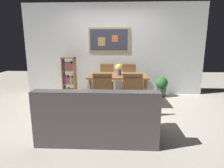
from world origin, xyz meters
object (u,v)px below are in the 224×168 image
object	(u,v)px
dining_table	(118,79)
potted_ivy	(161,86)
dining_chair_far_right	(129,78)
dining_chair_near_left	(103,91)
dining_chair_near_right	(132,91)
leather_couch	(98,120)
dining_chair_far_left	(107,77)
flower_vase	(119,69)
bookshelf	(69,77)
tv_remote	(127,74)

from	to	relation	value
dining_table	potted_ivy	bearing A→B (deg)	31.67
dining_chair_far_right	dining_chair_near_left	size ratio (longest dim) A/B	1.00
dining_chair_near_right	dining_chair_far_right	bearing A→B (deg)	89.66
dining_table	dining_chair_near_left	xyz separation A→B (m)	(-0.29, -0.77, -0.10)
dining_table	leather_couch	world-z (taller)	leather_couch
dining_chair_near_left	dining_chair_near_right	bearing A→B (deg)	-0.09
dining_chair_near_left	potted_ivy	xyz separation A→B (m)	(1.52, 1.52, -0.23)
potted_ivy	dining_chair_near_right	bearing A→B (deg)	-121.32
dining_chair_near_left	potted_ivy	distance (m)	2.17
dining_chair_far_left	flower_vase	bearing A→B (deg)	-66.65
dining_chair_far_right	dining_chair_far_left	xyz separation A→B (m)	(-0.64, 0.00, 0.00)
dining_chair_near_left	leather_couch	bearing A→B (deg)	-89.93
dining_table	dining_chair_near_left	size ratio (longest dim) A/B	1.54
dining_table	bookshelf	xyz separation A→B (m)	(-1.39, 0.69, -0.10)
dining_chair_near_right	dining_table	bearing A→B (deg)	111.38
dining_chair_near_right	dining_chair_far_left	xyz separation A→B (m)	(-0.63, 1.54, 0.00)
dining_table	dining_chair_far_right	distance (m)	0.84
dining_table	bookshelf	distance (m)	1.55
bookshelf	potted_ivy	world-z (taller)	bookshelf
leather_couch	potted_ivy	world-z (taller)	leather_couch
tv_remote	dining_chair_near_right	bearing A→B (deg)	-84.50
dining_chair_near_left	leather_couch	xyz separation A→B (m)	(0.00, -0.95, -0.23)
dining_table	dining_chair_near_right	bearing A→B (deg)	-68.62
dining_chair_far_left	dining_chair_near_right	bearing A→B (deg)	-67.83
dining_table	potted_ivy	size ratio (longest dim) A/B	2.41
dining_chair_far_left	leather_couch	world-z (taller)	dining_chair_far_left
leather_couch	flower_vase	bearing A→B (deg)	79.21
dining_chair_near_right	bookshelf	size ratio (longest dim) A/B	0.82
dining_chair_near_right	flower_vase	size ratio (longest dim) A/B	3.36
bookshelf	flower_vase	world-z (taller)	bookshelf
dining_chair_far_right	flower_vase	xyz separation A→B (m)	(-0.28, -0.82, 0.36)
leather_couch	flower_vase	distance (m)	1.80
dining_chair_near_right	dining_chair_near_left	xyz separation A→B (m)	(-0.59, 0.00, 0.00)
dining_chair_near_right	potted_ivy	xyz separation A→B (m)	(0.93, 1.53, -0.23)
flower_vase	bookshelf	bearing A→B (deg)	152.51
potted_ivy	flower_vase	distance (m)	1.56
leather_couch	tv_remote	distance (m)	1.90
dining_table	flower_vase	distance (m)	0.26
dining_table	dining_chair_far_left	size ratio (longest dim) A/B	1.54
potted_ivy	dining_table	bearing A→B (deg)	-148.33
potted_ivy	flower_vase	xyz separation A→B (m)	(-1.20, -0.80, 0.59)
dining_table	dining_chair_near_left	world-z (taller)	dining_chair_near_left
dining_chair_far_left	flower_vase	size ratio (longest dim) A/B	3.36
dining_chair_far_right	dining_table	bearing A→B (deg)	-111.84
dining_chair_far_left	flower_vase	distance (m)	0.96
dining_chair_far_left	leather_couch	distance (m)	2.50
dining_chair_near_right	bookshelf	xyz separation A→B (m)	(-1.69, 1.46, 0.01)
bookshelf	tv_remote	world-z (taller)	bookshelf
tv_remote	bookshelf	bearing A→B (deg)	158.75
dining_chair_near_right	potted_ivy	size ratio (longest dim) A/B	1.56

